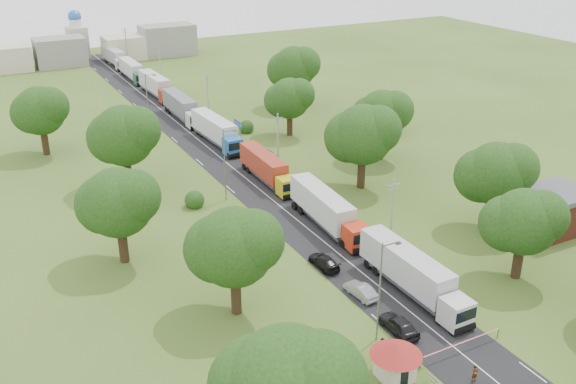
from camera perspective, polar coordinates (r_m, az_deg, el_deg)
ground at (r=77.37m, az=2.61°, el=-3.97°), size 260.00×260.00×0.00m
road at (r=93.46m, az=-3.61°, el=1.08°), size 8.00×200.00×0.04m
boom_barrier at (r=59.31m, az=14.12°, el=-13.34°), size 9.22×0.35×1.18m
guard_booth at (r=55.39m, az=9.57°, el=-14.25°), size 4.40×4.40×3.45m
info_sign at (r=107.27m, az=-4.49°, el=5.79°), size 0.12×3.10×4.10m
pole_1 at (r=72.91m, az=9.21°, el=-1.98°), size 1.60×0.24×9.00m
pole_2 at (r=94.85m, az=-0.91°, el=4.50°), size 1.60×0.24×9.00m
pole_3 at (r=119.35m, az=-7.14°, el=8.39°), size 1.60×0.24×9.00m
pole_4 at (r=145.12m, az=-11.27°, el=10.87°), size 1.60×0.24×9.00m
pole_5 at (r=171.59m, az=-14.17°, el=12.57°), size 1.60×0.24×9.00m
lamp_0 at (r=57.62m, az=8.28°, el=-8.39°), size 2.03×0.22×10.00m
lamp_1 at (r=85.18m, az=-5.57°, el=2.72°), size 2.03×0.22×10.00m
lamp_2 at (r=116.79m, az=-12.34°, el=8.12°), size 2.03×0.22×10.00m
tree_2 at (r=70.42m, az=20.17°, el=-2.46°), size 8.00×8.00×10.10m
tree_3 at (r=80.43m, az=18.00°, el=1.61°), size 8.80×8.80×11.07m
tree_4 at (r=88.69m, az=6.63°, el=5.12°), size 9.60×9.60×12.05m
tree_5 at (r=100.07m, az=8.32°, el=6.82°), size 8.80×8.80×11.07m
tree_6 at (r=110.45m, az=0.12°, el=8.34°), size 8.00×8.00×10.10m
tree_7 at (r=127.12m, az=0.50°, el=10.99°), size 9.60×9.60×12.05m
tree_10 at (r=60.21m, az=-4.88°, el=-4.85°), size 8.80×8.80×11.07m
tree_11 at (r=71.29m, az=-14.90°, el=-0.87°), size 8.80×8.80×11.07m
tree_12 at (r=90.54m, az=-14.41°, el=4.91°), size 9.60×9.60×12.05m
tree_13 at (r=108.36m, az=-21.20°, el=6.77°), size 8.80×8.80×11.07m
house_brick at (r=83.95m, az=22.50°, el=-1.55°), size 8.60×6.60×5.20m
house_cream at (r=114.79m, az=8.02°, el=7.18°), size 10.08×10.08×5.80m
distant_town at (r=175.53m, az=-16.11°, el=12.20°), size 52.00×8.00×8.00m
church at (r=182.05m, az=-18.23°, el=12.95°), size 5.00×5.00×12.30m
truck_0 at (r=66.58m, az=10.96°, el=-7.11°), size 2.71×15.59×4.32m
truck_1 at (r=78.80m, az=3.43°, el=-1.57°), size 3.47×15.78×4.36m
truck_2 at (r=92.05m, az=-1.93°, el=2.17°), size 2.73×14.39×3.98m
truck_3 at (r=107.93m, az=-6.39°, el=5.45°), size 3.29×15.76×4.36m
truck_4 at (r=122.32m, az=-9.44°, el=7.46°), size 2.72×15.52×4.30m
truck_5 at (r=138.94m, az=-11.65°, el=9.25°), size 3.14×15.60×4.32m
truck_6 at (r=154.58m, az=-13.70°, el=10.47°), size 2.59×14.68×4.07m
truck_7 at (r=170.03m, az=-15.17°, el=11.50°), size 3.34×14.87×4.11m
car_lane_front at (r=61.47m, az=9.83°, el=-11.56°), size 1.88×4.61×1.57m
car_lane_mid at (r=66.06m, az=6.48°, el=-8.70°), size 1.78×4.23×1.36m
car_lane_rear at (r=70.77m, az=3.23°, el=-6.21°), size 1.93×4.60×1.33m
car_verge_near at (r=84.67m, az=3.56°, el=-0.82°), size 2.74×5.82×1.61m
car_verge_far at (r=100.94m, az=-1.99°, el=3.38°), size 2.25×4.98×1.66m
pedestrian_near at (r=57.31m, az=16.27°, el=-15.27°), size 0.58×0.39×1.55m
pedestrian_booth at (r=58.50m, az=8.38°, el=-13.46°), size 0.79×0.92×1.65m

